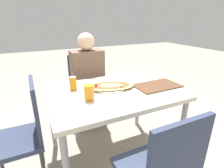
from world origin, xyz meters
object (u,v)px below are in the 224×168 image
Objects in this scene: chair_far_seated at (86,86)px; pizza_main at (110,86)px; person_seated at (88,74)px; drink_glass at (89,93)px; chair_side_left at (24,132)px; dining_table at (113,98)px; soda_can at (73,83)px.

pizza_main is at bearing 92.51° from chair_far_seated.
person_seated is 9.43× the size of drink_glass.
chair_far_seated is 1.06m from chair_side_left.
chair_far_seated reaches higher than drink_glass.
dining_table is 9.53× the size of soda_can.
chair_side_left is 0.56m from soda_can.
drink_glass reaches higher than pizza_main.
dining_table is at bearing -90.64° from chair_side_left.
chair_far_seated is 0.73m from pizza_main.
dining_table is 0.79m from chair_side_left.
chair_side_left is at bearing -175.65° from pizza_main.
chair_side_left is 0.60m from drink_glass.
chair_far_seated is at bearing 92.51° from pizza_main.
drink_glass is at bearing 72.86° from person_seated.
person_seated reaches higher than soda_can.
person_seated is at bearing 93.01° from pizza_main.
person_seated is at bearing 72.86° from drink_glass.
person_seated is 2.36× the size of pizza_main.
drink_glass is (-0.26, -0.16, 0.04)m from pizza_main.
chair_side_left is (-0.75, -0.75, 0.00)m from chair_far_seated.
chair_side_left is at bearing -158.58° from soda_can.
dining_table is at bearing 92.62° from chair_far_seated.
chair_far_seated is 0.92m from drink_glass.
chair_side_left reaches higher than dining_table.
soda_can is 0.98× the size of drink_glass.
chair_far_seated is 0.76× the size of person_seated.
soda_can is at bearing -68.58° from chair_side_left.
soda_can reaches higher than pizza_main.
dining_table is at bearing 93.09° from person_seated.
pizza_main is 0.30m from drink_glass.
pizza_main is 4.09× the size of soda_can.
soda_can is (-0.32, 0.19, 0.13)m from dining_table.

